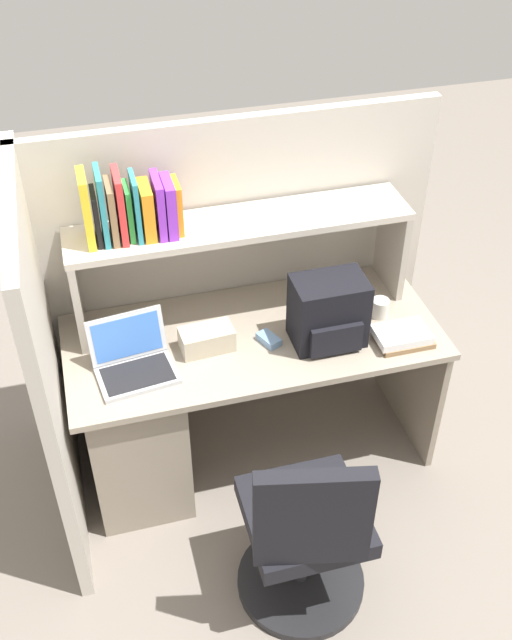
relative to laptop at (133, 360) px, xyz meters
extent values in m
plane|color=slate|center=(0.52, 0.09, -0.78)|extent=(8.00, 8.00, 0.00)
cube|color=gray|center=(0.52, 0.09, -0.07)|extent=(1.60, 0.70, 0.03)
cube|color=gray|center=(-0.03, 0.09, -0.43)|extent=(0.40, 0.64, 0.70)
cube|color=gray|center=(1.30, 0.09, -0.43)|extent=(0.03, 0.64, 0.70)
cube|color=#BCB5A8|center=(0.52, 0.47, -0.01)|extent=(1.84, 0.05, 1.55)
cube|color=#BCB5A8|center=(-0.33, 0.04, -0.01)|extent=(0.05, 1.06, 1.55)
cube|color=#B3A99C|center=(-0.18, 0.29, 0.16)|extent=(0.03, 0.28, 0.42)
cube|color=#B3A99C|center=(1.22, 0.29, 0.16)|extent=(0.03, 0.28, 0.42)
cube|color=beige|center=(0.52, 0.29, 0.38)|extent=(1.44, 0.28, 0.03)
cube|color=yellow|center=(-0.08, 0.29, 0.55)|extent=(0.03, 0.16, 0.29)
cube|color=black|center=(-0.05, 0.29, 0.51)|extent=(0.02, 0.14, 0.22)
cube|color=teal|center=(-0.02, 0.29, 0.55)|extent=(0.02, 0.16, 0.29)
cube|color=olive|center=(0.01, 0.29, 0.52)|extent=(0.02, 0.16, 0.24)
cube|color=red|center=(0.04, 0.29, 0.54)|extent=(0.03, 0.17, 0.28)
cube|color=green|center=(0.07, 0.29, 0.51)|extent=(0.02, 0.13, 0.22)
cube|color=teal|center=(0.10, 0.28, 0.53)|extent=(0.02, 0.15, 0.26)
cube|color=orange|center=(0.14, 0.29, 0.51)|extent=(0.04, 0.16, 0.21)
cube|color=purple|center=(0.19, 0.29, 0.52)|extent=(0.03, 0.18, 0.23)
cube|color=purple|center=(0.23, 0.28, 0.51)|extent=(0.04, 0.16, 0.23)
cube|color=orange|center=(0.27, 0.29, 0.51)|extent=(0.02, 0.14, 0.21)
cube|color=#B7BABF|center=(0.01, -0.04, -0.04)|extent=(0.34, 0.26, 0.02)
cube|color=black|center=(0.01, -0.05, -0.03)|extent=(0.29, 0.20, 0.00)
cube|color=#B7BABF|center=(-0.01, 0.07, 0.07)|extent=(0.32, 0.10, 0.20)
cube|color=#3F72CC|center=(-0.01, 0.07, 0.07)|extent=(0.28, 0.08, 0.16)
cube|color=black|center=(0.81, -0.02, 0.10)|extent=(0.30, 0.20, 0.30)
cube|color=black|center=(0.81, -0.12, 0.03)|extent=(0.22, 0.04, 0.14)
cube|color=#7299C6|center=(0.57, 0.02, -0.03)|extent=(0.10, 0.12, 0.03)
cylinder|color=white|center=(1.09, 0.07, -0.01)|extent=(0.08, 0.08, 0.08)
cube|color=#BFB299|center=(0.31, 0.05, 0.00)|extent=(0.23, 0.14, 0.10)
cube|color=olive|center=(1.12, -0.12, -0.04)|extent=(0.23, 0.17, 0.02)
cube|color=white|center=(1.11, -0.12, -0.01)|extent=(0.23, 0.15, 0.03)
cylinder|color=black|center=(0.51, -0.66, -0.76)|extent=(0.52, 0.52, 0.04)
cylinder|color=#262628|center=(0.51, -0.66, -0.54)|extent=(0.05, 0.05, 0.41)
cube|color=black|center=(0.51, -0.66, -0.33)|extent=(0.44, 0.44, 0.08)
cube|color=black|center=(0.47, -0.86, -0.07)|extent=(0.40, 0.14, 0.44)
camera|label=1|loc=(-0.11, -2.28, 2.00)|focal=41.97mm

